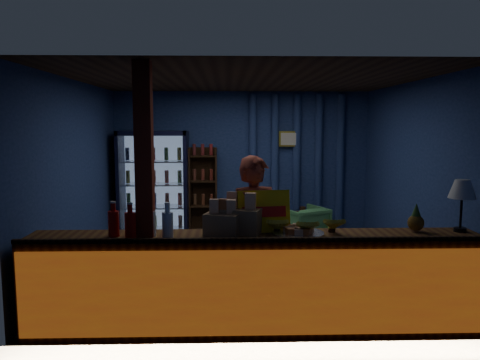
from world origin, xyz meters
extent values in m
plane|color=#515154|center=(0.00, 0.00, 0.00)|extent=(4.60, 4.60, 0.00)
plane|color=navy|center=(0.00, 2.20, 1.30)|extent=(4.60, 0.00, 4.60)
plane|color=navy|center=(0.00, -2.20, 1.30)|extent=(4.60, 0.00, 4.60)
plane|color=navy|center=(-2.30, 0.00, 1.30)|extent=(0.00, 4.40, 4.40)
plane|color=navy|center=(2.30, 0.00, 1.30)|extent=(0.00, 4.40, 4.40)
plane|color=#472D19|center=(0.00, 0.00, 2.60)|extent=(4.60, 4.60, 0.00)
cube|color=brown|center=(0.00, -1.90, 0.47)|extent=(4.40, 0.55, 0.95)
cube|color=red|center=(0.00, -2.19, 0.47)|extent=(4.35, 0.02, 0.81)
cube|color=#392312|center=(0.00, -2.17, 0.97)|extent=(4.40, 0.04, 0.04)
cube|color=maroon|center=(-1.05, -1.90, 1.30)|extent=(0.16, 0.16, 2.60)
cube|color=black|center=(-1.55, 2.12, 0.95)|extent=(1.20, 0.06, 1.90)
cube|color=black|center=(-2.12, 1.85, 0.95)|extent=(0.06, 0.60, 1.90)
cube|color=black|center=(-0.98, 1.85, 0.95)|extent=(0.06, 0.60, 1.90)
cube|color=black|center=(-1.55, 1.85, 1.86)|extent=(1.20, 0.60, 0.08)
cube|color=black|center=(-1.55, 1.85, 0.04)|extent=(1.20, 0.60, 0.08)
cube|color=#99B2D8|center=(-1.55, 2.07, 0.95)|extent=(1.08, 0.02, 1.74)
cube|color=white|center=(-1.55, 1.57, 0.95)|extent=(1.12, 0.02, 1.78)
cube|color=black|center=(-1.55, 1.55, 0.95)|extent=(0.05, 0.05, 1.80)
cube|color=silver|center=(-1.55, 1.85, 0.17)|extent=(1.08, 0.48, 0.02)
cylinder|color=red|center=(-2.00, 1.85, 0.30)|extent=(0.07, 0.07, 0.22)
cylinder|color=#1E5F17|center=(-1.77, 1.85, 0.30)|extent=(0.07, 0.07, 0.22)
cylinder|color=#979117|center=(-1.55, 1.85, 0.30)|extent=(0.07, 0.07, 0.22)
cylinder|color=navy|center=(-1.32, 1.85, 0.30)|extent=(0.07, 0.07, 0.22)
cylinder|color=#99331B|center=(-1.10, 1.85, 0.30)|extent=(0.07, 0.07, 0.22)
cube|color=silver|center=(-1.55, 1.85, 0.57)|extent=(1.08, 0.48, 0.02)
cylinder|color=#1E5F17|center=(-2.00, 1.85, 0.70)|extent=(0.07, 0.07, 0.22)
cylinder|color=#979117|center=(-1.77, 1.85, 0.70)|extent=(0.07, 0.07, 0.22)
cylinder|color=navy|center=(-1.55, 1.85, 0.70)|extent=(0.07, 0.07, 0.22)
cylinder|color=#99331B|center=(-1.32, 1.85, 0.70)|extent=(0.07, 0.07, 0.22)
cylinder|color=red|center=(-1.10, 1.85, 0.70)|extent=(0.07, 0.07, 0.22)
cube|color=silver|center=(-1.55, 1.85, 0.97)|extent=(1.08, 0.48, 0.02)
cylinder|color=#979117|center=(-2.00, 1.85, 1.10)|extent=(0.07, 0.07, 0.22)
cylinder|color=navy|center=(-1.77, 1.85, 1.10)|extent=(0.07, 0.07, 0.22)
cylinder|color=#99331B|center=(-1.55, 1.85, 1.10)|extent=(0.07, 0.07, 0.22)
cylinder|color=red|center=(-1.32, 1.85, 1.10)|extent=(0.07, 0.07, 0.22)
cylinder|color=#1E5F17|center=(-1.10, 1.85, 1.10)|extent=(0.07, 0.07, 0.22)
cube|color=silver|center=(-1.55, 1.85, 1.37)|extent=(1.08, 0.48, 0.02)
cylinder|color=navy|center=(-2.00, 1.85, 1.50)|extent=(0.07, 0.07, 0.22)
cylinder|color=#99331B|center=(-1.77, 1.85, 1.50)|extent=(0.07, 0.07, 0.22)
cylinder|color=red|center=(-1.55, 1.85, 1.50)|extent=(0.07, 0.07, 0.22)
cylinder|color=#1E5F17|center=(-1.32, 1.85, 1.50)|extent=(0.07, 0.07, 0.22)
cylinder|color=#979117|center=(-1.10, 1.85, 1.50)|extent=(0.07, 0.07, 0.22)
cube|color=#392312|center=(-0.70, 2.15, 0.80)|extent=(0.50, 0.02, 1.60)
cube|color=#392312|center=(-0.93, 2.02, 0.80)|extent=(0.03, 0.28, 1.60)
cube|color=#392312|center=(-0.46, 2.02, 0.80)|extent=(0.03, 0.28, 1.60)
cube|color=#392312|center=(-0.70, 2.02, 0.10)|extent=(0.46, 0.26, 0.02)
cube|color=#392312|center=(-0.70, 2.02, 0.55)|extent=(0.46, 0.26, 0.02)
cube|color=#392312|center=(-0.70, 2.02, 1.00)|extent=(0.46, 0.26, 0.02)
cube|color=#392312|center=(-0.70, 2.02, 1.45)|extent=(0.46, 0.26, 0.02)
cylinder|color=navy|center=(0.20, 2.14, 1.30)|extent=(0.14, 0.14, 2.50)
cylinder|color=navy|center=(0.60, 2.14, 1.30)|extent=(0.14, 0.14, 2.50)
cylinder|color=navy|center=(1.00, 2.14, 1.30)|extent=(0.14, 0.14, 2.50)
cylinder|color=navy|center=(1.40, 2.14, 1.30)|extent=(0.14, 0.14, 2.50)
cylinder|color=navy|center=(1.80, 2.14, 1.30)|extent=(0.14, 0.14, 2.50)
cube|color=gold|center=(0.85, 2.10, 1.75)|extent=(0.36, 0.03, 0.28)
cube|color=silver|center=(0.85, 2.08, 1.75)|extent=(0.30, 0.01, 0.22)
imported|color=brown|center=(0.03, -1.38, 0.84)|extent=(0.70, 0.55, 1.68)
imported|color=#55AA5F|center=(1.02, 1.42, 0.32)|extent=(0.91, 0.92, 0.63)
cube|color=#392312|center=(1.02, 1.49, 0.26)|extent=(0.62, 0.49, 0.51)
cylinder|color=#392312|center=(1.02, 1.49, 0.56)|extent=(0.10, 0.10, 0.10)
cube|color=yellow|center=(0.09, -1.78, 1.16)|extent=(0.53, 0.17, 0.42)
cube|color=red|center=(0.09, -1.80, 1.16)|extent=(0.44, 0.09, 0.11)
cylinder|color=red|center=(-1.35, -1.91, 1.07)|extent=(0.10, 0.10, 0.24)
cylinder|color=red|center=(-1.35, -1.91, 1.24)|extent=(0.05, 0.05, 0.09)
cylinder|color=white|center=(-1.35, -1.91, 1.28)|extent=(0.05, 0.05, 0.02)
cylinder|color=red|center=(-1.18, -1.99, 1.07)|extent=(0.10, 0.10, 0.24)
cylinder|color=red|center=(-1.18, -1.99, 1.24)|extent=(0.05, 0.05, 0.09)
cylinder|color=white|center=(-1.18, -1.99, 1.28)|extent=(0.05, 0.05, 0.02)
cylinder|color=silver|center=(-1.01, -1.91, 1.07)|extent=(0.10, 0.10, 0.24)
cylinder|color=silver|center=(-1.01, -1.91, 1.24)|extent=(0.05, 0.05, 0.09)
cylinder|color=white|center=(-1.01, -1.91, 1.28)|extent=(0.05, 0.05, 0.02)
cylinder|color=silver|center=(-0.83, -1.99, 1.07)|extent=(0.10, 0.10, 0.24)
cylinder|color=silver|center=(-0.83, -1.99, 1.24)|extent=(0.05, 0.05, 0.09)
cylinder|color=white|center=(-0.83, -1.99, 1.28)|extent=(0.05, 0.05, 0.02)
cube|color=#956C48|center=(-0.12, -1.79, 1.07)|extent=(0.46, 0.42, 0.25)
cube|color=orange|center=(-0.21, -1.76, 1.28)|extent=(0.12, 0.10, 0.16)
cube|color=#C16224|center=(-0.12, -1.79, 1.28)|extent=(0.12, 0.10, 0.16)
cube|color=orange|center=(-0.03, -1.83, 1.28)|extent=(0.12, 0.10, 0.16)
cube|color=#956C48|center=(-0.31, -1.87, 1.06)|extent=(0.40, 0.36, 0.21)
cube|color=orange|center=(-0.39, -1.85, 1.23)|extent=(0.10, 0.08, 0.14)
cube|color=#C16224|center=(-0.31, -1.87, 1.23)|extent=(0.10, 0.08, 0.14)
cube|color=orange|center=(-0.23, -1.90, 1.23)|extent=(0.10, 0.08, 0.14)
cylinder|color=silver|center=(0.41, -1.91, 0.96)|extent=(0.51, 0.51, 0.03)
cube|color=orange|center=(0.51, -1.91, 1.00)|extent=(0.11, 0.08, 0.05)
cube|color=#C16224|center=(0.48, -1.84, 1.00)|extent=(0.13, 0.13, 0.05)
cube|color=orange|center=(0.41, -1.81, 1.00)|extent=(0.08, 0.11, 0.05)
cube|color=#C16224|center=(0.34, -1.84, 1.00)|extent=(0.13, 0.13, 0.05)
cube|color=orange|center=(0.31, -1.91, 1.00)|extent=(0.11, 0.08, 0.05)
cube|color=#C16224|center=(0.34, -1.98, 1.00)|extent=(0.13, 0.13, 0.05)
cube|color=orange|center=(0.41, -2.01, 1.00)|extent=(0.08, 0.11, 0.05)
cube|color=#C16224|center=(0.48, -1.98, 1.00)|extent=(0.13, 0.13, 0.05)
cylinder|color=black|center=(2.05, -1.82, 0.97)|extent=(0.12, 0.12, 0.04)
cylinder|color=black|center=(2.05, -1.82, 1.15)|extent=(0.02, 0.02, 0.37)
cone|color=white|center=(2.05, -1.82, 1.38)|extent=(0.27, 0.27, 0.18)
sphere|color=#8E6519|center=(1.61, -1.80, 1.04)|extent=(0.16, 0.16, 0.16)
cone|color=#2E5B1F|center=(1.61, -1.80, 1.17)|extent=(0.09, 0.09, 0.12)
camera|label=1|loc=(-0.27, -6.31, 2.02)|focal=35.00mm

